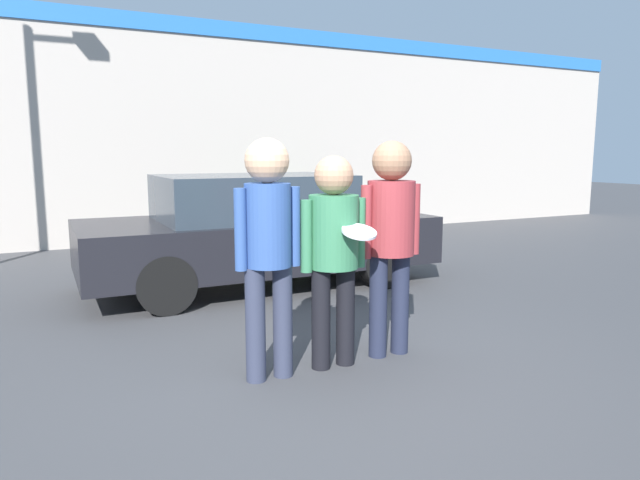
# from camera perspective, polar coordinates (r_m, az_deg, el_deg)

# --- Properties ---
(ground_plane) EXTENTS (56.00, 56.00, 0.00)m
(ground_plane) POSITION_cam_1_polar(r_m,az_deg,el_deg) (4.64, 0.95, -12.84)
(ground_plane) COLOR #3F3F42
(storefront_building) EXTENTS (24.00, 0.22, 4.21)m
(storefront_building) POSITION_cam_1_polar(r_m,az_deg,el_deg) (11.33, -16.45, 10.51)
(storefront_building) COLOR #B2A89E
(storefront_building) RESTS_ON ground
(person_left) EXTENTS (0.51, 0.34, 1.81)m
(person_left) POSITION_cam_1_polar(r_m,az_deg,el_deg) (4.21, -5.22, 0.35)
(person_left) COLOR #2D3347
(person_left) RESTS_ON ground
(person_middle_with_frisbee) EXTENTS (0.56, 0.60, 1.68)m
(person_middle_with_frisbee) POSITION_cam_1_polar(r_m,az_deg,el_deg) (4.45, 1.39, -0.19)
(person_middle_with_frisbee) COLOR black
(person_middle_with_frisbee) RESTS_ON ground
(person_right) EXTENTS (0.56, 0.39, 1.80)m
(person_right) POSITION_cam_1_polar(r_m,az_deg,el_deg) (4.75, 7.08, 1.32)
(person_right) COLOR #1E2338
(person_right) RESTS_ON ground
(parked_car_near) EXTENTS (4.41, 1.89, 1.43)m
(parked_car_near) POSITION_cam_1_polar(r_m,az_deg,el_deg) (7.36, -6.28, 0.97)
(parked_car_near) COLOR black
(parked_car_near) RESTS_ON ground
(shrub) EXTENTS (0.99, 0.99, 0.99)m
(shrub) POSITION_cam_1_polar(r_m,az_deg,el_deg) (11.43, -3.12, 2.61)
(shrub) COLOR #387A3D
(shrub) RESTS_ON ground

